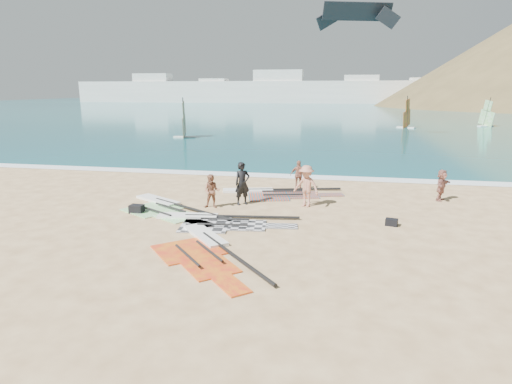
% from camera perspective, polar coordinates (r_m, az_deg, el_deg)
% --- Properties ---
extents(ground, '(300.00, 300.00, 0.00)m').
position_cam_1_polar(ground, '(14.40, -2.29, -7.59)').
color(ground, '#D9B77F').
rests_on(ground, ground).
extents(sea, '(300.00, 240.00, 0.06)m').
position_cam_1_polar(sea, '(145.19, 9.95, 11.33)').
color(sea, '#0B3D51').
rests_on(sea, ground).
extents(surf_line, '(300.00, 1.20, 0.04)m').
position_cam_1_polar(surf_line, '(26.08, 3.91, 2.05)').
color(surf_line, white).
rests_on(surf_line, ground).
extents(far_town, '(160.00, 8.00, 12.00)m').
position_cam_1_polar(far_town, '(164.15, 4.53, 13.30)').
color(far_town, white).
rests_on(far_town, ground).
extents(rig_grey, '(5.90, 2.54, 0.20)m').
position_cam_1_polar(rig_grey, '(17.28, -5.66, -3.82)').
color(rig_grey, '#292A2C').
rests_on(rig_grey, ground).
extents(rig_green, '(5.52, 4.51, 0.20)m').
position_cam_1_polar(rig_green, '(19.54, -12.01, -2.00)').
color(rig_green, '#47CA30').
rests_on(rig_green, ground).
extents(rig_orange, '(6.28, 3.24, 0.20)m').
position_cam_1_polar(rig_orange, '(21.79, 2.23, -0.10)').
color(rig_orange, '#F54012').
rests_on(rig_orange, ground).
extents(rig_red, '(4.67, 5.53, 0.20)m').
position_cam_1_polar(rig_red, '(14.36, -6.74, -7.53)').
color(rig_red, red).
rests_on(rig_red, ground).
extents(gear_bag_near, '(0.57, 0.42, 0.36)m').
position_cam_1_polar(gear_bag_near, '(19.06, -15.62, -2.20)').
color(gear_bag_near, black).
rests_on(gear_bag_near, ground).
extents(gear_bag_far, '(0.52, 0.42, 0.27)m').
position_cam_1_polar(gear_bag_far, '(17.54, 17.62, -3.86)').
color(gear_bag_far, black).
rests_on(gear_bag_far, ground).
extents(person_wetsuit, '(0.86, 0.79, 1.98)m').
position_cam_1_polar(person_wetsuit, '(19.55, -1.83, 1.14)').
color(person_wetsuit, black).
rests_on(person_wetsuit, ground).
extents(beachgoer_left, '(0.79, 0.64, 1.53)m').
position_cam_1_polar(beachgoer_left, '(19.13, -5.92, 0.10)').
color(beachgoer_left, '#975F44').
rests_on(beachgoer_left, ground).
extents(beachgoer_mid, '(1.40, 1.13, 1.89)m').
position_cam_1_polar(beachgoer_mid, '(19.35, 6.72, 0.79)').
color(beachgoer_mid, '#B57660').
rests_on(beachgoer_mid, ground).
extents(beachgoer_back, '(0.93, 0.43, 1.55)m').
position_cam_1_polar(beachgoer_back, '(22.68, 5.73, 2.27)').
color(beachgoer_back, '#A2644D').
rests_on(beachgoer_back, ground).
extents(beachgoer_right, '(1.06, 1.44, 1.51)m').
position_cam_1_polar(beachgoer_right, '(22.13, 23.49, 0.85)').
color(beachgoer_right, '#9D6053').
rests_on(beachgoer_right, ground).
extents(windsurfer_left, '(2.48, 2.86, 4.36)m').
position_cam_1_polar(windsurfer_left, '(47.56, -9.56, 8.67)').
color(windsurfer_left, white).
rests_on(windsurfer_left, ground).
extents(windsurfer_centre, '(2.45, 2.63, 4.38)m').
position_cam_1_polar(windsurfer_centre, '(62.25, 19.45, 9.21)').
color(windsurfer_centre, white).
rests_on(windsurfer_centre, ground).
extents(windsurfer_right, '(2.29, 2.46, 4.12)m').
position_cam_1_polar(windsurfer_right, '(69.16, 28.37, 8.69)').
color(windsurfer_right, white).
rests_on(windsurfer_right, ground).
extents(kitesurf_kite, '(8.24, 3.14, 2.67)m').
position_cam_1_polar(kitesurf_kite, '(48.48, 13.36, 22.13)').
color(kitesurf_kite, black).
rests_on(kitesurf_kite, ground).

